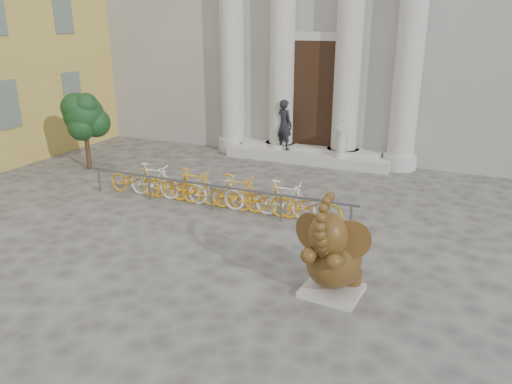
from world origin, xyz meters
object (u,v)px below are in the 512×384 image
at_px(pedestrian, 284,125).
at_px(elephant_statue, 333,257).
at_px(tree, 84,116).
at_px(bike_rack, 216,190).

bearing_deg(pedestrian, elephant_statue, 136.53).
bearing_deg(tree, bike_rack, -14.71).
xyz_separation_m(bike_rack, pedestrian, (-0.08, 5.47, 0.78)).
height_order(bike_rack, pedestrian, pedestrian).
xyz_separation_m(tree, pedestrian, (5.64, 3.97, -0.56)).
bearing_deg(elephant_statue, pedestrian, 120.61).
distance_m(tree, pedestrian, 6.91).
distance_m(bike_rack, tree, 6.06).
bearing_deg(pedestrian, bike_rack, 111.38).
height_order(elephant_statue, bike_rack, elephant_statue).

